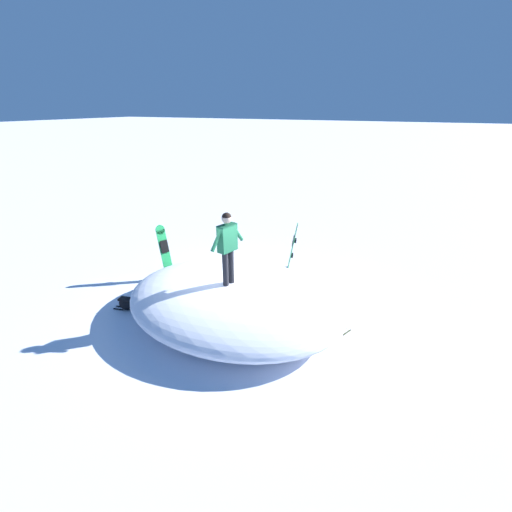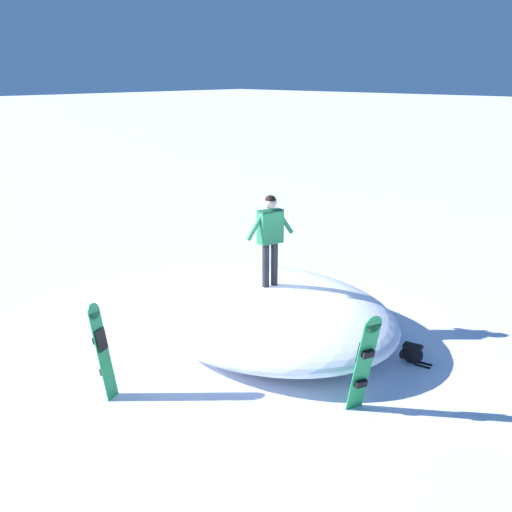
{
  "view_description": "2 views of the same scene",
  "coord_description": "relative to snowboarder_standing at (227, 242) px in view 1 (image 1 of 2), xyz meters",
  "views": [
    {
      "loc": [
        -7.27,
        -4.28,
        5.07
      ],
      "look_at": [
        -0.34,
        -0.89,
        1.78
      ],
      "focal_mm": 25.04,
      "sensor_mm": 36.0,
      "label": 1
    },
    {
      "loc": [
        7.37,
        6.86,
        5.02
      ],
      "look_at": [
        0.1,
        0.0,
        1.84
      ],
      "focal_mm": 40.76,
      "sensor_mm": 36.0,
      "label": 2
    }
  ],
  "objects": [
    {
      "name": "snowboarder_standing",
      "position": [
        0.0,
        0.0,
        0.0
      ],
      "size": [
        1.06,
        0.33,
        1.8
      ],
      "color": "black",
      "rests_on": "snow_mound"
    },
    {
      "name": "snowboard_primary_upright",
      "position": [
        1.19,
        2.98,
        -1.22
      ],
      "size": [
        0.43,
        0.49,
        1.71
      ],
      "color": "#1E8C47",
      "rests_on": "ground"
    },
    {
      "name": "snow_mound",
      "position": [
        0.13,
        -0.08,
        -1.6
      ],
      "size": [
        4.64,
        5.83,
        1.02
      ],
      "primitive_type": "ellipsoid",
      "rotation": [
        0.0,
        0.0,
        1.53
      ],
      "color": "white",
      "rests_on": "ground"
    },
    {
      "name": "backpack_far",
      "position": [
        0.51,
        -2.69,
        -1.94
      ],
      "size": [
        0.63,
        0.39,
        0.34
      ],
      "color": "#383D23",
      "rests_on": "ground"
    },
    {
      "name": "snowboard_secondary_upright",
      "position": [
        3.59,
        -0.34,
        -1.29
      ],
      "size": [
        0.35,
        0.35,
        1.6
      ],
      "color": "#1E8C47",
      "rests_on": "ground"
    },
    {
      "name": "ground",
      "position": [
        0.58,
        0.26,
        -2.11
      ],
      "size": [
        240.0,
        240.0,
        0.0
      ],
      "primitive_type": "plane",
      "color": "white"
    },
    {
      "name": "backpack_near",
      "position": [
        -0.83,
        2.7,
        -1.93
      ],
      "size": [
        0.3,
        0.61,
        0.35
      ],
      "color": "black",
      "rests_on": "ground"
    }
  ]
}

